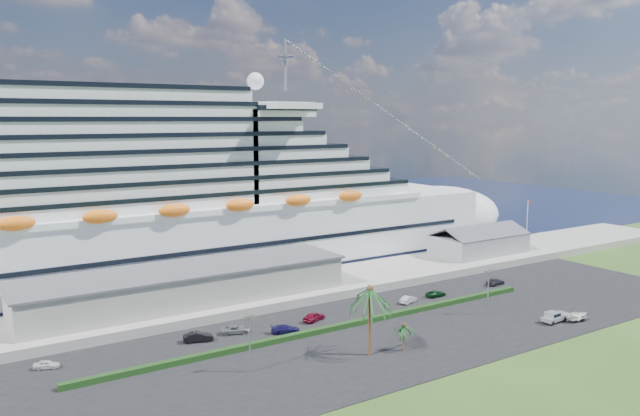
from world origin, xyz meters
TOP-DOWN VIEW (x-y plane):
  - ground at (0.00, 0.00)m, footprint 420.00×420.00m
  - asphalt_lot at (0.00, 11.00)m, footprint 140.00×38.00m
  - wharf at (0.00, 40.00)m, footprint 240.00×20.00m
  - water at (0.00, 130.00)m, footprint 420.00×160.00m
  - cruise_ship at (-21.53, 64.00)m, footprint 191.00×38.00m
  - terminal_building at (-25.00, 40.00)m, footprint 61.00×15.00m
  - port_shed at (52.00, 40.00)m, footprint 24.00×12.31m
  - flagpole at (70.04, 40.00)m, footprint 1.08×0.16m
  - hedge at (-8.00, 16.00)m, footprint 88.00×1.10m
  - lamp_post_left at (-28.00, 8.00)m, footprint 1.60×0.35m
  - lamp_post_right at (20.00, 8.00)m, footprint 1.60×0.35m
  - palm_tall at (-10.00, 4.00)m, footprint 8.82×8.82m
  - palm_short at (-4.50, 2.50)m, footprint 3.53×3.53m
  - parked_car_0 at (-51.89, 24.75)m, footprint 3.85×2.74m
  - parked_car_1 at (-29.63, 23.29)m, footprint 5.04×2.97m
  - parked_car_2 at (-22.96, 23.58)m, footprint 5.17×3.58m
  - parked_car_3 at (-15.89, 19.27)m, footprint 5.13×3.50m
  - parked_car_4 at (-8.57, 21.94)m, footprint 4.95×3.33m
  - parked_car_5 at (12.53, 21.19)m, footprint 4.43×2.67m
  - parked_car_6 at (20.03, 21.46)m, footprint 4.46×2.17m
  - parked_car_7 at (36.79, 21.07)m, footprint 5.01×2.48m
  - pickup_truck at (26.47, -1.50)m, footprint 5.52×2.21m
  - boat_trailer at (30.39, -3.27)m, footprint 5.53×3.85m

SIDE VIEW (x-z plane):
  - ground at x=0.00m, z-range 0.00..0.00m
  - water at x=0.00m, z-range 0.00..0.02m
  - asphalt_lot at x=0.00m, z-range 0.00..0.12m
  - hedge at x=-8.00m, z-range 0.12..1.02m
  - parked_car_0 at x=-51.89m, z-range 0.12..1.34m
  - parked_car_6 at x=20.03m, z-range 0.12..1.34m
  - parked_car_2 at x=-22.96m, z-range 0.12..1.43m
  - parked_car_3 at x=-15.89m, z-range 0.12..1.50m
  - parked_car_5 at x=12.53m, z-range 0.12..1.50m
  - parked_car_7 at x=36.79m, z-range 0.12..1.52m
  - wharf at x=0.00m, z-range 0.00..1.80m
  - parked_car_4 at x=-8.57m, z-range 0.12..1.69m
  - parked_car_1 at x=-29.63m, z-range 0.12..1.69m
  - boat_trailer at x=30.39m, z-range 0.37..1.93m
  - pickup_truck at x=26.47m, z-range 0.21..2.14m
  - palm_short at x=-4.50m, z-range 1.38..5.95m
  - port_shed at x=52.00m, z-range 0.71..8.08m
  - terminal_building at x=-25.00m, z-range 1.86..8.16m
  - lamp_post_left at x=-28.00m, z-range 1.21..9.48m
  - lamp_post_right at x=20.00m, z-range 1.21..9.48m
  - flagpole at x=70.04m, z-range 2.27..14.27m
  - palm_tall at x=-10.00m, z-range 3.64..14.77m
  - cruise_ship at x=-21.53m, z-range -10.31..43.69m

